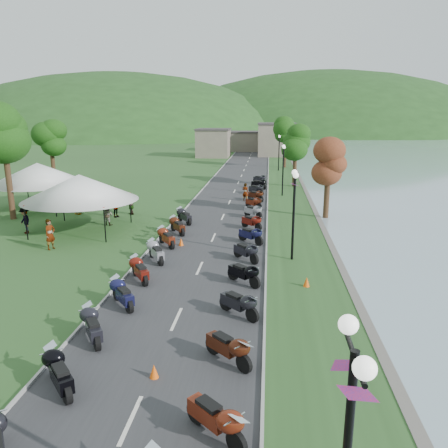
{
  "coord_description": "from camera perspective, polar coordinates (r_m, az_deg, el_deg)",
  "views": [
    {
      "loc": [
        3.54,
        -5.85,
        8.07
      ],
      "look_at": [
        0.84,
        20.7,
        1.3
      ],
      "focal_mm": 35.0,
      "sensor_mm": 36.0,
      "label": 1
    }
  ],
  "objects": [
    {
      "name": "pedestrian_c",
      "position": [
        33.24,
        -24.42,
        -1.12
      ],
      "size": [
        1.22,
        1.14,
        1.83
      ],
      "primitive_type": "imported",
      "rotation": [
        0.0,
        0.0,
        5.57
      ],
      "color": "slate",
      "rests_on": "ground"
    },
    {
      "name": "tree_lakeside",
      "position": [
        35.17,
        13.41,
        6.18
      ],
      "size": [
        2.43,
        2.43,
        6.75
      ],
      "primitive_type": null,
      "color": "#1E5113",
      "rests_on": "ground"
    },
    {
      "name": "moto_row_left",
      "position": [
        18.16,
        -14.81,
        -10.74
      ],
      "size": [
        2.6,
        34.75,
        1.1
      ],
      "primitive_type": null,
      "color": "#331411",
      "rests_on": "ground"
    },
    {
      "name": "far_building",
      "position": [
        91.19,
        2.35,
        10.73
      ],
      "size": [
        18.0,
        16.0,
        5.0
      ],
      "primitive_type": "cube",
      "color": "slate",
      "rests_on": "ground"
    },
    {
      "name": "pedestrian_b",
      "position": [
        33.66,
        -14.86,
        -0.12
      ],
      "size": [
        0.85,
        0.65,
        1.54
      ],
      "primitive_type": "imported",
      "rotation": [
        0.0,
        0.0,
        2.78
      ],
      "color": "slate",
      "rests_on": "ground"
    },
    {
      "name": "vendor_tent_side",
      "position": [
        40.91,
        -22.97,
        4.58
      ],
      "size": [
        5.38,
        5.38,
        4.0
      ],
      "primitive_type": null,
      "color": "white",
      "rests_on": "ground"
    },
    {
      "name": "road",
      "position": [
        46.68,
        1.37,
        4.29
      ],
      "size": [
        7.0,
        120.0,
        0.02
      ],
      "primitive_type": "cube",
      "color": "#343437",
      "rests_on": "ground"
    },
    {
      "name": "moto_row_right",
      "position": [
        29.61,
        3.47,
        -0.51
      ],
      "size": [
        2.6,
        47.71,
        1.1
      ],
      "primitive_type": null,
      "color": "#331411",
      "rests_on": "ground"
    },
    {
      "name": "pedestrian_a",
      "position": [
        28.78,
        -21.59,
        -3.08
      ],
      "size": [
        0.72,
        0.83,
        1.89
      ],
      "primitive_type": "imported",
      "rotation": [
        0.0,
        0.0,
        1.2
      ],
      "color": "slate",
      "rests_on": "ground"
    },
    {
      "name": "vendor_tent_main",
      "position": [
        32.15,
        -18.16,
        2.64
      ],
      "size": [
        5.31,
        5.31,
        4.0
      ],
      "primitive_type": null,
      "color": "white",
      "rests_on": "ground"
    },
    {
      "name": "tree_park_left",
      "position": [
        37.37,
        -26.74,
        9.17
      ],
      "size": [
        4.13,
        4.13,
        11.48
      ],
      "primitive_type": null,
      "color": "#1E5113",
      "rests_on": "ground"
    },
    {
      "name": "hills_backdrop",
      "position": [
        206.04,
        4.93,
        11.94
      ],
      "size": [
        360.0,
        120.0,
        76.0
      ],
      "primitive_type": null,
      "color": "#285621",
      "rests_on": "ground"
    },
    {
      "name": "traffic_cone_near",
      "position": [
        14.59,
        -9.12,
        -18.47
      ],
      "size": [
        0.3,
        0.3,
        0.47
      ],
      "primitive_type": "cone",
      "color": "#F2590C",
      "rests_on": "ground"
    }
  ]
}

